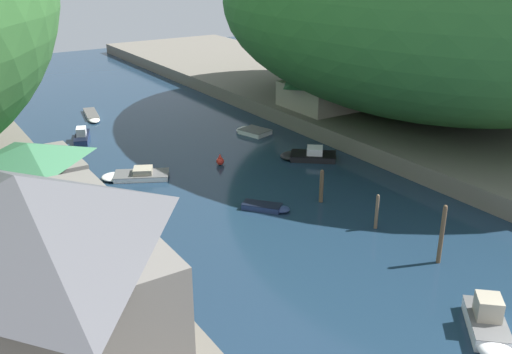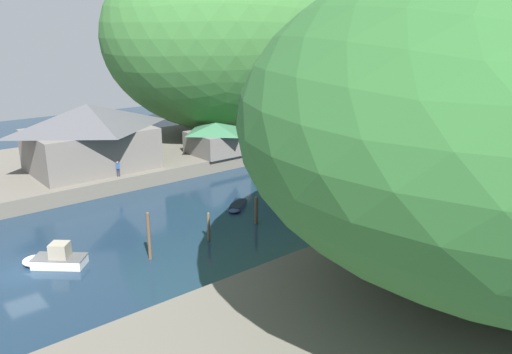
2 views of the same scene
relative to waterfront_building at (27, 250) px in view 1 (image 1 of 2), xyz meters
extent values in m
plane|color=#192D42|center=(18.05, 17.24, -5.29)|extent=(130.00, 130.00, 0.00)
cube|color=#666056|center=(41.11, 17.24, -4.52)|extent=(22.00, 120.00, 1.55)
ellipsoid|color=#2D662D|center=(42.21, 16.49, 6.77)|extent=(35.68, 49.96, 21.02)
cube|color=slate|center=(0.00, 0.00, -1.50)|extent=(9.56, 12.51, 4.48)
pyramid|color=#4C4C51|center=(0.00, 0.00, 2.10)|extent=(10.33, 13.51, 2.74)
cube|color=slate|center=(3.26, 14.66, -2.39)|extent=(6.09, 6.03, 2.70)
pyramid|color=#38704C|center=(3.26, 14.66, -0.45)|extent=(6.58, 6.51, 1.18)
cube|color=gray|center=(34.49, 22.56, -2.46)|extent=(6.35, 7.34, 2.57)
pyramid|color=#38704C|center=(34.49, 22.56, -0.36)|extent=(6.86, 7.93, 1.63)
cube|color=navy|center=(17.05, 7.36, -5.10)|extent=(2.64, 2.85, 0.39)
ellipsoid|color=navy|center=(17.92, 6.31, -5.10)|extent=(1.72, 1.76, 0.39)
cube|color=black|center=(17.05, 7.36, -4.89)|extent=(2.69, 2.90, 0.03)
cube|color=black|center=(26.57, 13.52, -5.04)|extent=(4.36, 4.14, 0.51)
ellipsoid|color=black|center=(25.08, 14.77, -5.04)|extent=(2.80, 2.81, 0.51)
cube|color=black|center=(26.57, 13.52, -4.76)|extent=(4.44, 4.22, 0.03)
cube|color=silver|center=(26.66, 13.45, -4.47)|extent=(2.01, 2.03, 0.62)
cube|color=white|center=(26.27, 22.55, -5.07)|extent=(2.84, 3.25, 0.45)
ellipsoid|color=white|center=(25.88, 23.87, -5.07)|extent=(2.35, 1.90, 0.45)
cube|color=#525252|center=(26.27, 22.55, -4.83)|extent=(2.90, 3.32, 0.03)
cube|color=silver|center=(14.60, 38.08, -5.11)|extent=(2.08, 4.79, 0.35)
ellipsoid|color=silver|center=(14.16, 35.80, -5.11)|extent=(1.58, 2.50, 0.35)
cube|color=#504E4A|center=(14.60, 38.08, -4.92)|extent=(2.12, 4.88, 0.03)
cube|color=white|center=(18.53, -10.19, -4.95)|extent=(3.70, 3.82, 0.68)
ellipsoid|color=white|center=(17.30, -11.53, -4.95)|extent=(2.40, 2.41, 0.68)
cube|color=#525252|center=(18.53, -10.19, -4.59)|extent=(3.77, 3.89, 0.03)
cube|color=#9E937F|center=(18.61, -10.10, -4.05)|extent=(1.72, 1.73, 1.11)
cube|color=navy|center=(11.07, 29.95, -5.02)|extent=(2.61, 4.22, 0.54)
ellipsoid|color=navy|center=(11.79, 31.84, -5.02)|extent=(1.83, 2.31, 0.54)
cube|color=black|center=(11.07, 29.95, -4.74)|extent=(2.66, 4.30, 0.03)
cube|color=silver|center=(11.02, 29.83, -4.35)|extent=(1.32, 1.63, 0.80)
cube|color=white|center=(12.14, 17.65, -5.10)|extent=(4.77, 3.84, 0.39)
ellipsoid|color=white|center=(10.24, 18.63, -5.10)|extent=(2.82, 2.77, 0.39)
cube|color=#525252|center=(12.14, 17.65, -4.89)|extent=(4.86, 3.92, 0.03)
cube|color=#9E937F|center=(12.26, 17.59, -4.66)|extent=(2.01, 2.00, 0.48)
cylinder|color=brown|center=(21.72, -4.56, -3.50)|extent=(0.26, 0.26, 3.59)
sphere|color=brown|center=(21.72, -4.56, -1.65)|extent=(0.23, 0.23, 0.23)
cylinder|color=brown|center=(21.76, 0.75, -4.14)|extent=(0.23, 0.23, 2.31)
sphere|color=brown|center=(21.76, 0.75, -2.94)|extent=(0.20, 0.20, 0.20)
cylinder|color=brown|center=(21.40, 6.07, -4.12)|extent=(0.30, 0.30, 2.34)
sphere|color=brown|center=(21.40, 6.07, -2.90)|extent=(0.27, 0.27, 0.27)
sphere|color=red|center=(18.98, 16.80, -4.96)|extent=(0.67, 0.67, 0.67)
cone|color=red|center=(18.98, 16.80, -4.45)|extent=(0.34, 0.34, 0.34)
cylinder|color=#282D3D|center=(4.89, 0.72, -3.32)|extent=(0.13, 0.13, 0.85)
cylinder|color=#282D3D|center=(4.96, 0.88, -3.32)|extent=(0.13, 0.13, 0.85)
cube|color=navy|center=(4.93, 0.80, -2.58)|extent=(0.35, 0.43, 0.62)
sphere|color=beige|center=(4.93, 0.80, -2.16)|extent=(0.22, 0.22, 0.22)
camera|label=1|loc=(-3.44, -23.43, 12.06)|focal=40.00mm
camera|label=2|loc=(53.06, -20.21, 11.46)|focal=35.00mm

